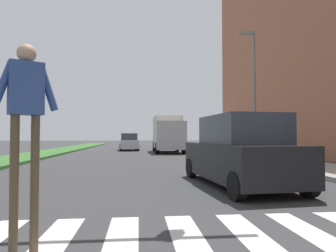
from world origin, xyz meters
TOP-DOWN VIEW (x-y plane):
  - ground_plane at (0.00, 30.00)m, footprint 140.00×140.00m
  - crosswalk at (0.00, 8.82)m, footprint 7.65×2.20m
  - median_strip at (-6.89, 28.00)m, footprint 2.99×64.00m
  - sidewalk_right at (7.56, 28.00)m, footprint 3.00×64.00m
  - street_lamp_right at (6.97, 21.82)m, footprint 1.02×0.24m
  - pedestrian_performer at (-1.11, 8.35)m, footprint 0.70×0.42m
  - suv_crossing at (3.04, 12.90)m, footprint 2.36×4.76m
  - sedan_midblock at (-0.73, 34.40)m, footprint 2.07×4.57m
  - truck_box_delivery at (2.73, 30.35)m, footprint 2.40×6.20m

SIDE VIEW (x-z plane):
  - ground_plane at x=0.00m, z-range 0.00..0.00m
  - crosswalk at x=0.00m, z-range 0.00..0.01m
  - median_strip at x=-6.89m, z-range 0.00..0.15m
  - sidewalk_right at x=7.56m, z-range 0.00..0.15m
  - sedan_midblock at x=-0.73m, z-range -0.06..1.60m
  - suv_crossing at x=3.04m, z-range -0.05..1.92m
  - truck_box_delivery at x=2.73m, z-range 0.08..3.18m
  - pedestrian_performer at x=-1.11m, z-range 0.42..2.91m
  - street_lamp_right at x=6.97m, z-range 0.84..8.34m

